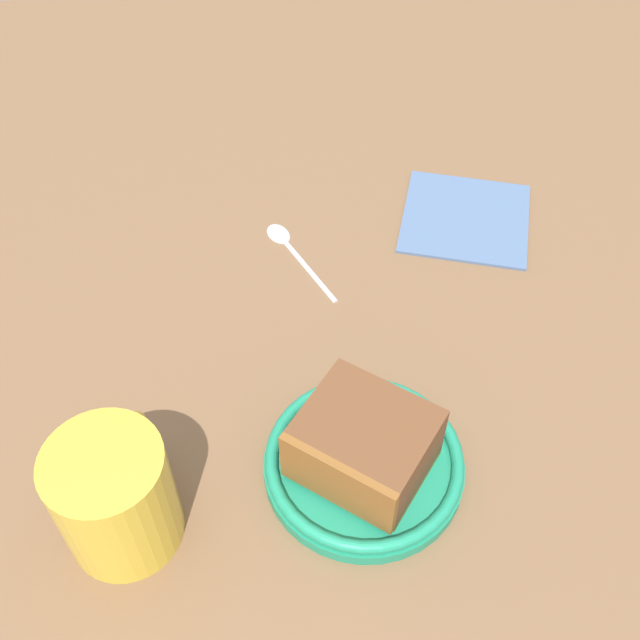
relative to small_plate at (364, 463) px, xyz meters
The scene contains 6 objects.
ground_plane 12.68cm from the small_plate, 27.75° to the left, with size 134.84×134.84×3.15cm, color brown.
small_plate is the anchor object (origin of this frame).
cake_slice 2.87cm from the small_plate, 141.11° to the left, with size 11.95×12.10×5.51cm.
tea_mug 17.99cm from the small_plate, 98.10° to the left, with size 10.39×8.00×9.50cm.
teaspoon 25.20cm from the small_plate, ahead, with size 11.50×6.04×0.80cm.
folded_napkin 30.33cm from the small_plate, 29.04° to the right, with size 12.33×12.26×0.60cm, color slate.
Camera 1 is at (-39.77, 1.27, 51.42)cm, focal length 43.31 mm.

